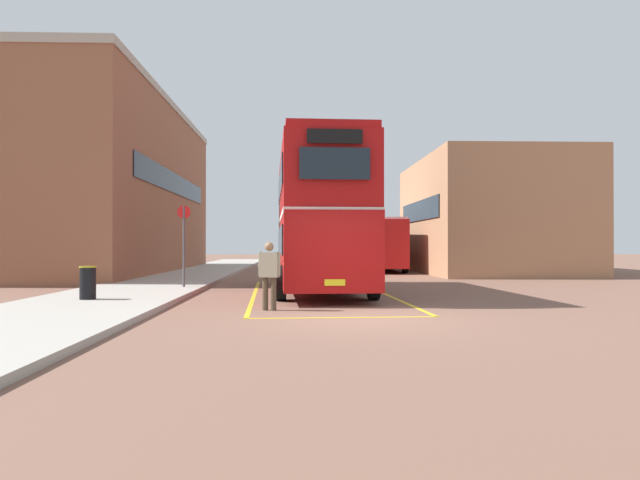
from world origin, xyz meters
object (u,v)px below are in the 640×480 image
Objects in this scene: single_deck_bus at (378,243)px; bus_stop_sign at (184,238)px; litter_bin at (88,283)px; double_decker_bus at (319,217)px; pedestrian_boarding at (269,271)px.

bus_stop_sign is at bearing -120.06° from single_deck_bus.
double_decker_bus is at bearing 33.68° from litter_bin.
single_deck_bus is 5.52× the size of pedestrian_boarding.
pedestrian_boarding is at bearing -17.76° from litter_bin.
pedestrian_boarding is (-1.38, -5.68, -1.58)m from double_decker_bus.
bus_stop_sign is (-8.62, -14.90, 0.16)m from single_deck_bus.
single_deck_bus is 21.72m from pedestrian_boarding.
litter_bin is (-6.20, -4.13, -1.94)m from double_decker_bus.
pedestrian_boarding is at bearing -103.65° from double_decker_bus.
double_decker_bus reaches higher than litter_bin.
litter_bin is at bearing 162.24° from pedestrian_boarding.
single_deck_bus is at bearing 75.19° from double_decker_bus.
pedestrian_boarding is at bearing -62.48° from bus_stop_sign.
double_decker_bus is 3.79× the size of bus_stop_sign.
single_deck_bus is (4.06, 15.34, -0.88)m from double_decker_bus.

